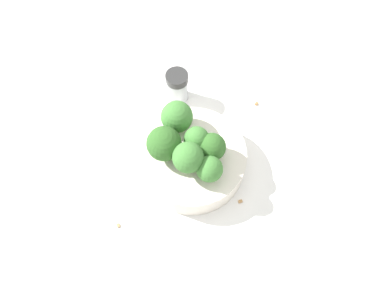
% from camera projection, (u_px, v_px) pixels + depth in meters
% --- Properties ---
extents(ground_plane, '(3.00, 3.00, 0.00)m').
position_uv_depth(ground_plane, '(192.00, 165.00, 0.60)').
color(ground_plane, white).
extents(bowl, '(0.17, 0.17, 0.04)m').
position_uv_depth(bowl, '(192.00, 160.00, 0.58)').
color(bowl, silver).
rests_on(bowl, ground_plane).
extents(broccoli_floret_0, '(0.04, 0.04, 0.06)m').
position_uv_depth(broccoli_floret_0, '(188.00, 158.00, 0.52)').
color(broccoli_floret_0, '#8EB770').
rests_on(broccoli_floret_0, bowl).
extents(broccoli_floret_1, '(0.04, 0.04, 0.05)m').
position_uv_depth(broccoli_floret_1, '(196.00, 139.00, 0.54)').
color(broccoli_floret_1, '#84AD66').
rests_on(broccoli_floret_1, bowl).
extents(broccoli_floret_2, '(0.05, 0.05, 0.05)m').
position_uv_depth(broccoli_floret_2, '(177.00, 117.00, 0.56)').
color(broccoli_floret_2, '#84AD66').
rests_on(broccoli_floret_2, bowl).
extents(broccoli_floret_3, '(0.05, 0.05, 0.06)m').
position_uv_depth(broccoli_floret_3, '(164.00, 144.00, 0.53)').
color(broccoli_floret_3, '#7A9E5B').
rests_on(broccoli_floret_3, bowl).
extents(broccoli_floret_4, '(0.04, 0.04, 0.05)m').
position_uv_depth(broccoli_floret_4, '(212.00, 147.00, 0.53)').
color(broccoli_floret_4, '#8EB770').
rests_on(broccoli_floret_4, bowl).
extents(broccoli_floret_5, '(0.04, 0.04, 0.04)m').
position_uv_depth(broccoli_floret_5, '(209.00, 169.00, 0.52)').
color(broccoli_floret_5, '#8EB770').
rests_on(broccoli_floret_5, bowl).
extents(pepper_shaker, '(0.04, 0.04, 0.06)m').
position_uv_depth(pepper_shaker, '(177.00, 86.00, 0.63)').
color(pepper_shaker, '#B2B7BC').
rests_on(pepper_shaker, ground_plane).
extents(almond_crumb_0, '(0.01, 0.01, 0.01)m').
position_uv_depth(almond_crumb_0, '(257.00, 103.00, 0.65)').
color(almond_crumb_0, olive).
rests_on(almond_crumb_0, ground_plane).
extents(almond_crumb_1, '(0.01, 0.01, 0.01)m').
position_uv_depth(almond_crumb_1, '(240.00, 201.00, 0.57)').
color(almond_crumb_1, '#AD7F4C').
rests_on(almond_crumb_1, ground_plane).
extents(almond_crumb_2, '(0.01, 0.01, 0.01)m').
position_uv_depth(almond_crumb_2, '(118.00, 225.00, 0.55)').
color(almond_crumb_2, '#AD7F4C').
rests_on(almond_crumb_2, ground_plane).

